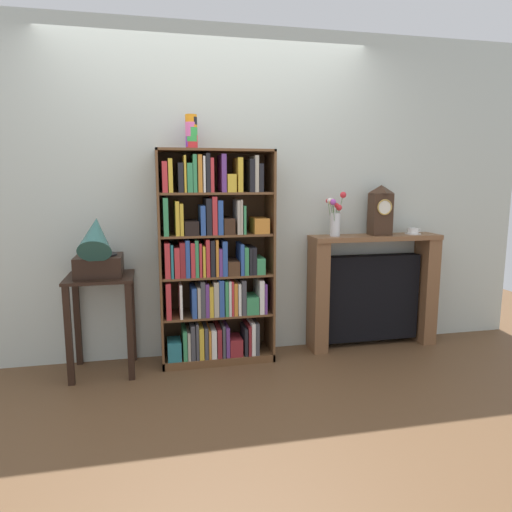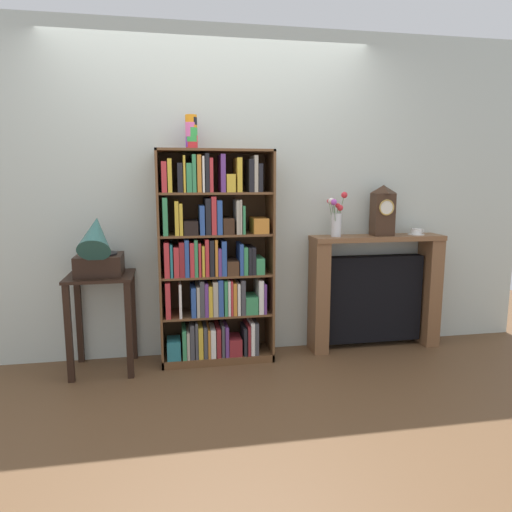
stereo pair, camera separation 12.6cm
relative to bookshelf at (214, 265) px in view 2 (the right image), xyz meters
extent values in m
cube|color=brown|center=(0.02, -0.08, -0.78)|extent=(8.03, 6.40, 0.02)
cube|color=beige|center=(0.26, 0.22, 0.53)|extent=(5.03, 0.08, 2.60)
cube|color=brown|center=(-0.41, 0.01, 0.06)|extent=(0.02, 0.33, 1.65)
cube|color=brown|center=(0.45, 0.01, 0.06)|extent=(0.02, 0.33, 1.65)
cube|color=#4C311C|center=(0.02, 0.17, 0.06)|extent=(0.88, 0.01, 1.65)
cube|color=brown|center=(0.02, 0.01, 0.87)|extent=(0.88, 0.33, 0.02)
cube|color=brown|center=(0.02, 0.01, -0.74)|extent=(0.88, 0.33, 0.06)
cube|color=teal|center=(-0.33, -0.05, -0.63)|extent=(0.10, 0.19, 0.15)
cube|color=#388E56|center=(-0.25, -0.01, -0.59)|extent=(0.03, 0.26, 0.23)
cube|color=#B2A893|center=(-0.22, -0.01, -0.60)|extent=(0.02, 0.26, 0.22)
cube|color=#424247|center=(-0.19, -0.03, -0.57)|extent=(0.03, 0.23, 0.27)
cube|color=#424247|center=(-0.15, -0.01, -0.57)|extent=(0.02, 0.27, 0.28)
cube|color=gold|center=(-0.12, -0.03, -0.59)|extent=(0.03, 0.23, 0.25)
cube|color=#424247|center=(-0.08, 0.00, -0.59)|extent=(0.03, 0.28, 0.25)
cube|color=orange|center=(-0.06, 0.00, -0.60)|extent=(0.02, 0.28, 0.23)
cube|color=white|center=(-0.03, -0.03, -0.60)|extent=(0.04, 0.22, 0.22)
cube|color=maroon|center=(0.02, -0.01, -0.59)|extent=(0.03, 0.27, 0.23)
cube|color=#424247|center=(0.05, -0.01, -0.58)|extent=(0.02, 0.26, 0.25)
cube|color=#663884|center=(0.08, 0.00, -0.59)|extent=(0.03, 0.28, 0.24)
cube|color=maroon|center=(0.15, -0.04, -0.64)|extent=(0.10, 0.20, 0.14)
cube|color=black|center=(0.23, -0.03, -0.60)|extent=(0.02, 0.22, 0.22)
cube|color=maroon|center=(0.26, 0.00, -0.59)|extent=(0.02, 0.28, 0.24)
cube|color=white|center=(0.28, -0.01, -0.58)|extent=(0.03, 0.26, 0.26)
cube|color=#424247|center=(0.32, -0.03, -0.58)|extent=(0.03, 0.23, 0.26)
cube|color=brown|center=(0.02, 0.01, -0.39)|extent=(0.84, 0.31, 0.02)
cube|color=#C63338|center=(-0.36, -0.01, -0.24)|extent=(0.04, 0.26, 0.28)
cube|color=white|center=(-0.27, 0.00, -0.25)|extent=(0.02, 0.28, 0.26)
cube|color=#2D519E|center=(-0.17, -0.01, -0.26)|extent=(0.04, 0.26, 0.23)
cube|color=#B2A893|center=(-0.13, -0.01, -0.26)|extent=(0.02, 0.26, 0.23)
cube|color=#424247|center=(-0.10, -0.03, -0.24)|extent=(0.03, 0.22, 0.28)
cube|color=#663884|center=(-0.07, -0.02, -0.25)|extent=(0.03, 0.24, 0.26)
cube|color=gold|center=(-0.04, -0.03, -0.26)|extent=(0.03, 0.22, 0.24)
cube|color=#B2A893|center=(0.00, -0.02, -0.24)|extent=(0.04, 0.25, 0.27)
cube|color=#2D519E|center=(0.04, -0.01, -0.23)|extent=(0.04, 0.27, 0.28)
cube|color=#388E56|center=(0.08, -0.03, -0.24)|extent=(0.02, 0.22, 0.27)
cube|color=white|center=(0.10, -0.02, -0.24)|extent=(0.02, 0.25, 0.27)
cube|color=#C63338|center=(0.12, -0.02, -0.24)|extent=(0.02, 0.25, 0.27)
cube|color=orange|center=(0.15, -0.02, -0.25)|extent=(0.03, 0.25, 0.25)
cube|color=white|center=(0.18, -0.01, -0.25)|extent=(0.02, 0.26, 0.25)
cube|color=#424247|center=(0.21, -0.02, -0.24)|extent=(0.03, 0.24, 0.27)
cube|color=#388E56|center=(0.28, -0.04, -0.31)|extent=(0.10, 0.20, 0.14)
cube|color=white|center=(0.35, -0.01, -0.24)|extent=(0.04, 0.27, 0.27)
cube|color=#663884|center=(0.38, -0.01, -0.26)|extent=(0.02, 0.26, 0.24)
cube|color=brown|center=(0.02, 0.01, -0.07)|extent=(0.84, 0.31, 0.02)
cube|color=#C63338|center=(-0.36, -0.02, 0.07)|extent=(0.04, 0.25, 0.26)
cube|color=teal|center=(-0.32, 0.00, 0.06)|extent=(0.02, 0.28, 0.25)
cube|color=#C63338|center=(-0.29, -0.03, 0.05)|extent=(0.04, 0.22, 0.23)
cube|color=maroon|center=(-0.25, -0.03, 0.07)|extent=(0.04, 0.23, 0.26)
cube|color=#2D519E|center=(-0.21, -0.03, 0.08)|extent=(0.03, 0.23, 0.28)
cube|color=#C63338|center=(-0.17, -0.03, 0.07)|extent=(0.03, 0.23, 0.26)
cube|color=#388E56|center=(-0.14, -0.03, 0.08)|extent=(0.02, 0.23, 0.28)
cube|color=#C63338|center=(-0.12, -0.02, 0.06)|extent=(0.02, 0.24, 0.25)
cube|color=gold|center=(-0.09, -0.02, 0.05)|extent=(0.02, 0.25, 0.23)
cube|color=#C63338|center=(-0.06, 0.00, 0.08)|extent=(0.03, 0.28, 0.28)
cube|color=black|center=(-0.03, -0.01, 0.07)|extent=(0.03, 0.27, 0.27)
cube|color=orange|center=(0.01, -0.01, 0.08)|extent=(0.02, 0.27, 0.28)
cube|color=#663884|center=(0.03, -0.03, 0.04)|extent=(0.02, 0.22, 0.21)
cube|color=#2D519E|center=(0.07, -0.03, 0.07)|extent=(0.04, 0.22, 0.26)
cube|color=#472D1C|center=(0.13, -0.03, -0.01)|extent=(0.09, 0.22, 0.11)
cube|color=#2D519E|center=(0.20, -0.03, 0.06)|extent=(0.03, 0.23, 0.24)
cube|color=#388E56|center=(0.23, -0.02, 0.04)|extent=(0.03, 0.25, 0.21)
cube|color=black|center=(0.26, -0.02, 0.04)|extent=(0.02, 0.25, 0.21)
cube|color=black|center=(0.29, -0.03, 0.04)|extent=(0.03, 0.23, 0.21)
cube|color=#388E56|center=(0.34, -0.03, 0.00)|extent=(0.07, 0.22, 0.13)
cube|color=brown|center=(0.02, 0.01, 0.24)|extent=(0.84, 0.31, 0.02)
cube|color=#388E56|center=(-0.36, -0.02, 0.39)|extent=(0.04, 0.24, 0.28)
cube|color=gold|center=(-0.28, 0.00, 0.38)|extent=(0.03, 0.28, 0.25)
cube|color=gold|center=(-0.25, -0.03, 0.37)|extent=(0.02, 0.22, 0.23)
cube|color=black|center=(-0.18, -0.03, 0.31)|extent=(0.10, 0.23, 0.11)
cube|color=#2D519E|center=(-0.09, -0.03, 0.36)|extent=(0.04, 0.22, 0.22)
cube|color=black|center=(-0.05, -0.01, 0.39)|extent=(0.04, 0.27, 0.27)
cube|color=#C63338|center=(-0.01, -0.02, 0.39)|extent=(0.04, 0.24, 0.28)
cube|color=#2D519E|center=(0.04, -0.01, 0.38)|extent=(0.04, 0.27, 0.25)
cube|color=#382316|center=(0.10, -0.02, 0.31)|extent=(0.08, 0.25, 0.12)
cube|color=#B2A893|center=(0.17, -0.03, 0.38)|extent=(0.02, 0.22, 0.25)
cube|color=#B2A893|center=(0.19, -0.01, 0.38)|extent=(0.02, 0.27, 0.26)
cube|color=#388E56|center=(0.22, -0.02, 0.36)|extent=(0.02, 0.25, 0.21)
cube|color=orange|center=(0.35, -0.03, 0.31)|extent=(0.12, 0.23, 0.12)
cube|color=brown|center=(0.02, 0.01, 0.56)|extent=(0.84, 0.31, 0.02)
cube|color=#C63338|center=(-0.36, -0.03, 0.68)|extent=(0.04, 0.22, 0.22)
cube|color=gold|center=(-0.32, -0.03, 0.69)|extent=(0.03, 0.22, 0.24)
cube|color=black|center=(-0.25, -0.01, 0.67)|extent=(0.04, 0.26, 0.21)
cube|color=gold|center=(-0.21, -0.01, 0.70)|extent=(0.02, 0.26, 0.26)
cube|color=#388E56|center=(-0.18, -0.03, 0.67)|extent=(0.04, 0.23, 0.21)
cube|color=#388E56|center=(-0.14, -0.02, 0.70)|extent=(0.03, 0.24, 0.27)
cube|color=orange|center=(-0.11, -0.01, 0.70)|extent=(0.03, 0.26, 0.27)
cube|color=white|center=(-0.08, 0.00, 0.70)|extent=(0.02, 0.28, 0.26)
cube|color=black|center=(-0.05, -0.02, 0.71)|extent=(0.03, 0.24, 0.28)
cube|color=#C63338|center=(-0.02, 0.00, 0.69)|extent=(0.02, 0.28, 0.25)
cube|color=#663884|center=(0.07, -0.02, 0.70)|extent=(0.03, 0.25, 0.28)
cube|color=gold|center=(0.12, -0.03, 0.63)|extent=(0.07, 0.23, 0.13)
cube|color=gold|center=(0.19, -0.01, 0.69)|extent=(0.04, 0.26, 0.25)
cube|color=black|center=(0.28, -0.03, 0.69)|extent=(0.04, 0.22, 0.24)
cube|color=#B2A893|center=(0.31, -0.03, 0.70)|extent=(0.03, 0.23, 0.27)
cube|color=black|center=(0.34, -0.03, 0.67)|extent=(0.03, 0.23, 0.21)
cylinder|color=red|center=(-0.15, 0.04, 0.93)|extent=(0.09, 0.09, 0.10)
cylinder|color=purple|center=(-0.15, 0.05, 0.95)|extent=(0.09, 0.09, 0.10)
cylinder|color=pink|center=(-0.15, 0.05, 0.97)|extent=(0.09, 0.09, 0.10)
cylinder|color=green|center=(-0.15, 0.04, 0.99)|extent=(0.09, 0.09, 0.10)
cylinder|color=orange|center=(-0.15, 0.04, 1.01)|extent=(0.09, 0.09, 0.10)
cylinder|color=pink|center=(-0.15, 0.04, 1.03)|extent=(0.09, 0.09, 0.10)
cylinder|color=purple|center=(-0.15, 0.05, 1.04)|extent=(0.09, 0.09, 0.10)
cylinder|color=black|center=(-0.15, 0.04, 1.06)|extent=(0.09, 0.09, 0.10)
cylinder|color=orange|center=(-0.15, 0.04, 1.08)|extent=(0.09, 0.09, 0.10)
cube|color=black|center=(-0.84, -0.05, -0.04)|extent=(0.47, 0.44, 0.02)
cube|color=black|center=(-1.05, -0.24, -0.41)|extent=(0.04, 0.04, 0.71)
cube|color=black|center=(-0.64, -0.24, -0.41)|extent=(0.04, 0.04, 0.71)
cube|color=black|center=(-1.05, 0.14, -0.41)|extent=(0.04, 0.04, 0.71)
cube|color=black|center=(-0.64, 0.14, -0.41)|extent=(0.04, 0.04, 0.71)
cube|color=black|center=(-0.84, -0.05, 0.04)|extent=(0.33, 0.31, 0.15)
cylinder|color=black|center=(-0.84, -0.05, 0.12)|extent=(0.26, 0.26, 0.01)
cylinder|color=#2D605B|center=(-0.84, -0.09, 0.15)|extent=(0.03, 0.03, 0.06)
cone|color=#2D605B|center=(-0.84, -0.16, 0.28)|extent=(0.23, 0.38, 0.38)
cube|color=brown|center=(1.37, 0.05, 0.18)|extent=(1.12, 0.26, 0.04)
cube|color=brown|center=(0.87, 0.05, -0.31)|extent=(0.12, 0.23, 0.93)
cube|color=brown|center=(1.87, 0.05, -0.31)|extent=(0.12, 0.23, 0.93)
cube|color=black|center=(1.37, 0.09, -0.35)|extent=(0.84, 0.13, 0.74)
cube|color=#382316|center=(1.41, 0.05, 0.37)|extent=(0.17, 0.14, 0.35)
pyramid|color=#382316|center=(1.41, 0.05, 0.58)|extent=(0.17, 0.14, 0.07)
cylinder|color=silver|center=(1.41, -0.02, 0.44)|extent=(0.12, 0.01, 0.12)
torus|color=#B79347|center=(1.41, -0.03, 0.44)|extent=(0.13, 0.01, 0.13)
cylinder|color=silver|center=(1.01, 0.05, 0.29)|extent=(0.08, 0.08, 0.19)
cylinder|color=#4C753D|center=(1.03, 0.03, 0.38)|extent=(0.06, 0.05, 0.33)
sphere|color=red|center=(1.05, 0.01, 0.54)|extent=(0.05, 0.05, 0.05)
cylinder|color=#4C753D|center=(0.99, 0.03, 0.35)|extent=(0.06, 0.03, 0.27)
sphere|color=yellow|center=(0.96, 0.02, 0.48)|extent=(0.05, 0.05, 0.05)
cylinder|color=#4C753D|center=(0.98, 0.08, 0.35)|extent=(0.04, 0.04, 0.27)
sphere|color=red|center=(0.96, 0.10, 0.49)|extent=(0.04, 0.04, 0.04)
cylinder|color=#4C753D|center=(0.98, 0.03, 0.35)|extent=(0.06, 0.01, 0.27)
sphere|color=silver|center=(0.96, 0.04, 0.49)|extent=(0.05, 0.05, 0.05)
cylinder|color=#4C753D|center=(0.98, 0.01, 0.35)|extent=(0.06, 0.07, 0.27)
sphere|color=#B24CB7|center=(0.96, -0.02, 0.48)|extent=(0.05, 0.05, 0.05)
cylinder|color=#4C753D|center=(1.01, 0.04, 0.33)|extent=(0.01, 0.04, 0.24)
sphere|color=red|center=(1.00, 0.02, 0.45)|extent=(0.04, 0.04, 0.04)
cylinder|color=#4C753D|center=(1.01, 0.04, 0.32)|extent=(0.04, 0.06, 0.22)
sphere|color=red|center=(1.02, 0.01, 0.43)|extent=(0.05, 0.05, 0.05)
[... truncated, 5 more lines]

